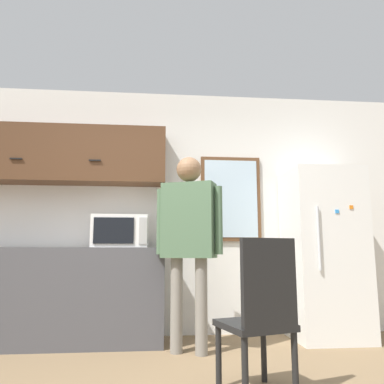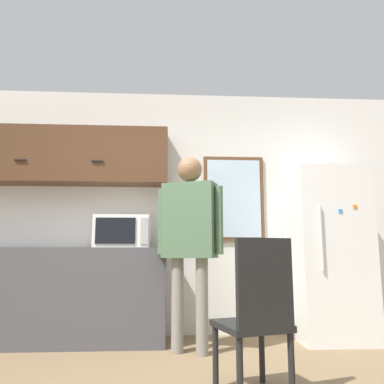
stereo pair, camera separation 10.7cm
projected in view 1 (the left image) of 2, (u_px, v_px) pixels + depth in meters
back_wall at (162, 209)px, 4.19m from camera, size 6.00×0.06×2.70m
counter at (49, 295)px, 3.63m from camera, size 2.22×0.59×0.92m
upper_cabinets at (61, 155)px, 3.98m from camera, size 2.22×0.35×0.60m
microwave at (121, 232)px, 3.73m from camera, size 0.54×0.41×0.32m
person at (189, 229)px, 3.42m from camera, size 0.59×0.38×1.76m
refrigerator at (324, 253)px, 3.91m from camera, size 0.73×0.68×1.74m
chair at (261, 311)px, 2.35m from camera, size 0.51×0.51×0.97m
window at (231, 199)px, 4.23m from camera, size 0.68×0.05×0.96m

